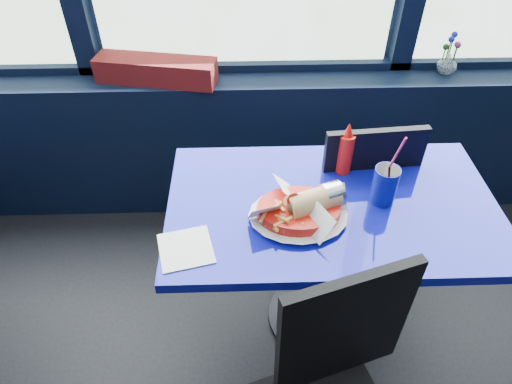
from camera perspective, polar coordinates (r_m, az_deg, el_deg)
The scene contains 9 objects.
window_sill at distance 2.55m, azimuth -1.09°, elevation 6.23°, with size 5.00×0.26×0.80m, color black.
near_table at distance 1.81m, azimuth 8.91°, elevation -5.52°, with size 1.20×0.70×0.75m.
chair_near_back at distance 2.10m, azimuth 12.83°, elevation 0.45°, with size 0.45×0.45×0.92m.
planter_box at distance 2.32m, azimuth -12.40°, elevation 14.65°, with size 0.58×0.15×0.12m, color maroon.
flower_vase at distance 2.53m, azimuth 22.88°, elevation 14.82°, with size 0.13×0.13×0.21m.
food_basket at distance 1.58m, azimuth 5.58°, elevation -2.18°, with size 0.32×0.31×0.11m.
ketchup_bottle at distance 1.77m, azimuth 11.13°, elevation 5.09°, with size 0.06×0.06×0.22m.
soda_cup at distance 1.68m, azimuth 15.80°, elevation 0.93°, with size 0.09×0.09×0.30m.
napkin at distance 1.52m, azimuth -8.77°, elevation -7.00°, with size 0.17×0.17×0.00m, color white.
Camera 1 is at (-0.02, 0.80, 1.89)m, focal length 32.00 mm.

